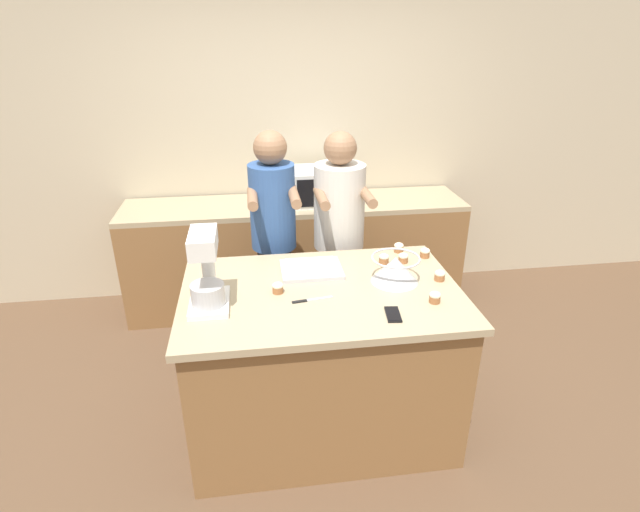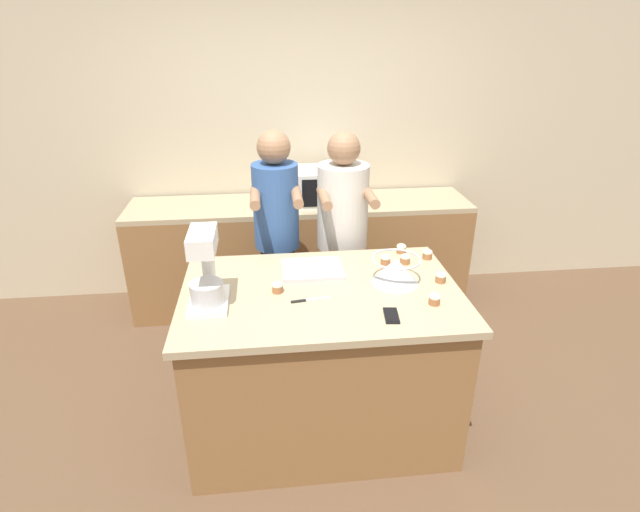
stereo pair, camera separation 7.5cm
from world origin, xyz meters
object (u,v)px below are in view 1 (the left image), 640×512
at_px(person_right, 339,244).
at_px(cupcake_4, 399,247).
at_px(mixing_bowl, 395,268).
at_px(cupcake_1, 278,288).
at_px(cupcake_0, 435,297).
at_px(cupcake_5, 425,253).
at_px(cupcake_3, 440,275).
at_px(cupcake_2, 384,259).
at_px(cupcake_6, 403,258).
at_px(person_left, 274,244).
at_px(knife, 310,300).
at_px(cell_phone, 393,314).
at_px(microwave_oven, 318,186).
at_px(stand_mixer, 207,274).
at_px(baking_tray, 311,269).

xyz_separation_m(person_right, cupcake_4, (0.33, -0.34, 0.10)).
xyz_separation_m(mixing_bowl, cupcake_1, (-0.66, -0.05, -0.05)).
distance_m(cupcake_0, cupcake_1, 0.83).
relative_size(mixing_bowl, cupcake_5, 4.43).
relative_size(mixing_bowl, cupcake_3, 4.43).
relative_size(cupcake_2, cupcake_4, 1.00).
relative_size(cupcake_2, cupcake_6, 1.00).
relative_size(person_left, knife, 7.51).
xyz_separation_m(cell_phone, cupcake_5, (0.38, 0.64, 0.03)).
bearing_deg(microwave_oven, cupcake_0, -77.95).
bearing_deg(cupcake_2, cupcake_4, 47.89).
xyz_separation_m(person_right, knife, (-0.31, -0.88, 0.07)).
bearing_deg(cupcake_0, cupcake_1, 165.05).
xyz_separation_m(cell_phone, knife, (-0.39, 0.20, -0.00)).
relative_size(stand_mixer, microwave_oven, 0.92).
bearing_deg(cupcake_6, knife, -148.15).
bearing_deg(person_right, mixing_bowl, -75.47).
bearing_deg(cupcake_2, cupcake_5, 10.12).
xyz_separation_m(cupcake_1, cupcake_4, (0.80, 0.44, 0.00)).
bearing_deg(cell_phone, cupcake_4, 71.76).
relative_size(knife, cupcake_5, 3.56).
xyz_separation_m(mixing_bowl, cupcake_6, (0.12, 0.23, -0.05)).
height_order(person_right, cell_phone, person_right).
bearing_deg(cupcake_3, person_right, 120.47).
distance_m(stand_mixer, cupcake_5, 1.37).
height_order(cupcake_1, cupcake_5, same).
height_order(baking_tray, cupcake_0, cupcake_0).
xyz_separation_m(cupcake_0, cupcake_5, (0.13, 0.55, 0.00)).
xyz_separation_m(knife, cupcake_1, (-0.16, 0.10, 0.03)).
xyz_separation_m(cupcake_0, cupcake_3, (0.11, 0.24, 0.00)).
relative_size(microwave_oven, cupcake_1, 7.18).
bearing_deg(stand_mixer, cupcake_6, 17.66).
bearing_deg(cupcake_1, person_right, 58.75).
bearing_deg(cupcake_0, person_right, 108.40).
xyz_separation_m(mixing_bowl, knife, (-0.50, -0.15, -0.08)).
xyz_separation_m(knife, cupcake_4, (0.64, 0.54, 0.03)).
distance_m(knife, cupcake_5, 0.89).
height_order(person_right, cupcake_1, person_right).
distance_m(cell_phone, cupcake_4, 0.79).
relative_size(person_right, stand_mixer, 4.00).
bearing_deg(cupcake_6, cupcake_3, -62.43).
height_order(cupcake_1, cupcake_4, same).
bearing_deg(person_left, microwave_oven, 61.56).
distance_m(person_right, microwave_oven, 0.78).
bearing_deg(cupcake_1, cell_phone, -29.24).
xyz_separation_m(baking_tray, microwave_oven, (0.22, 1.29, 0.11)).
bearing_deg(cupcake_3, stand_mixer, -175.34).
xyz_separation_m(cell_phone, cupcake_2, (0.11, 0.59, 0.03)).
height_order(mixing_bowl, cell_phone, mixing_bowl).
bearing_deg(cupcake_1, cupcake_3, 1.42).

